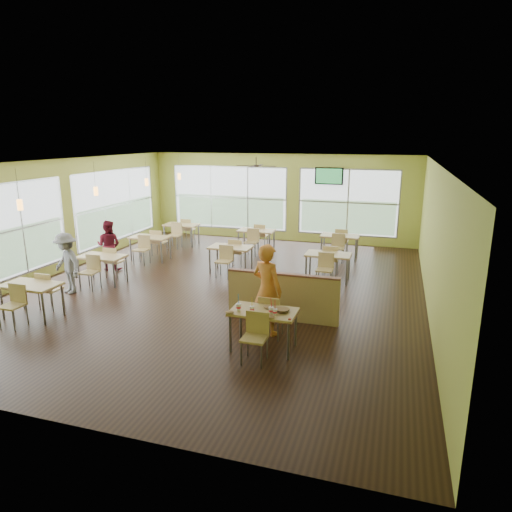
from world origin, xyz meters
name	(u,v)px	position (x,y,z in m)	size (l,w,h in m)	color
room	(221,228)	(0.00, 0.00, 1.60)	(12.00, 12.04, 3.20)	black
window_bays	(180,209)	(-2.65, 3.08, 1.48)	(9.24, 10.24, 2.38)	white
main_table	(263,317)	(2.00, -3.00, 0.63)	(1.22, 1.52, 0.87)	tan
half_wall_divider	(283,296)	(2.00, -1.55, 0.52)	(2.40, 0.14, 1.04)	tan
dining_tables	(210,247)	(-1.05, 1.71, 0.63)	(6.92, 8.72, 0.87)	tan
pendant_lights	(122,186)	(-3.20, 0.68, 2.45)	(0.11, 7.31, 0.86)	#2D2119
ceiling_fan	(256,166)	(0.00, 3.00, 2.95)	(1.25, 1.25, 0.29)	#2D2119
tv_backwall	(329,176)	(1.80, 5.90, 2.45)	(1.00, 0.07, 0.60)	black
man_plaid	(267,289)	(1.87, -2.30, 0.91)	(0.67, 0.44, 1.83)	#CD4216
patron_maroon	(109,245)	(-3.75, 0.62, 0.74)	(0.72, 0.56, 1.47)	#59121E
patron_grey	(67,263)	(-3.53, -1.44, 0.77)	(0.99, 0.57, 1.53)	slate
cup_blue	(239,307)	(1.57, -3.13, 0.82)	(0.10, 0.10, 0.36)	white
cup_yellow	(252,309)	(1.83, -3.15, 0.81)	(0.09, 0.09, 0.32)	white
cup_red_near	(271,310)	(2.17, -3.11, 0.82)	(0.09, 0.09, 0.34)	white
cup_red_far	(275,312)	(2.25, -3.14, 0.81)	(0.09, 0.09, 0.31)	white
food_basket	(282,310)	(2.34, -2.95, 0.78)	(0.26, 0.26, 0.06)	black
ketchup_cup	(290,319)	(2.55, -3.27, 0.76)	(0.05, 0.05, 0.02)	#9E2D15
wrapper_left	(230,312)	(1.46, -3.30, 0.77)	(0.16, 0.14, 0.04)	#9B6F4B
wrapper_mid	(269,307)	(2.06, -2.85, 0.78)	(0.20, 0.18, 0.05)	#9B6F4B
wrapper_right	(270,317)	(2.21, -3.30, 0.77)	(0.16, 0.14, 0.04)	#9B6F4B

